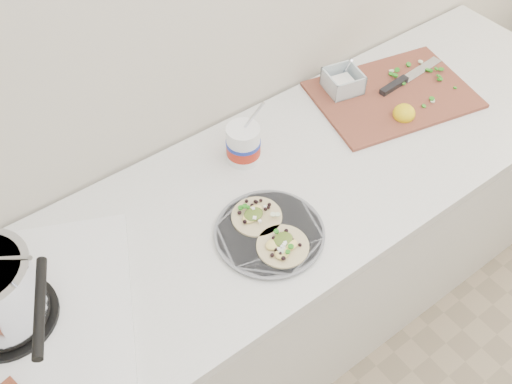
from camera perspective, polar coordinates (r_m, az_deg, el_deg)
counter at (r=1.97m, az=0.55°, el=-8.58°), size 2.44×0.66×0.90m
taco_plate at (r=1.50m, az=1.36°, el=-3.91°), size 0.29×0.29×0.04m
tub at (r=1.65m, az=-1.19°, el=5.06°), size 0.10×0.10×0.23m
cutboard at (r=1.95m, az=13.11°, el=9.88°), size 0.57×0.45×0.08m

